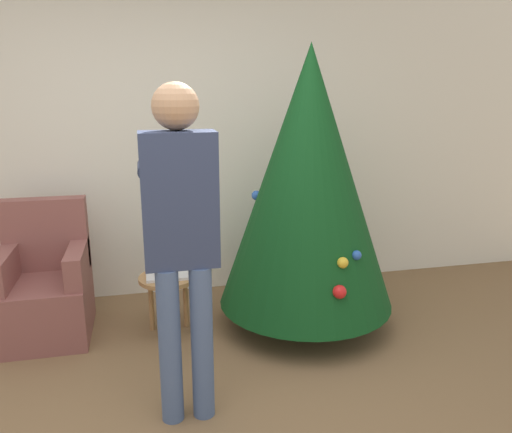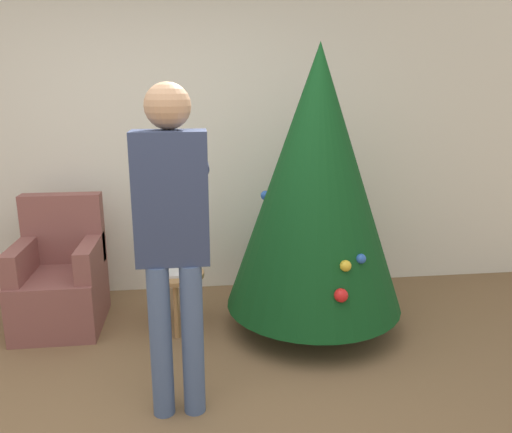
{
  "view_description": "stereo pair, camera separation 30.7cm",
  "coord_description": "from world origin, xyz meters",
  "px_view_note": "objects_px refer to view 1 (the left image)",
  "views": [
    {
      "loc": [
        -0.08,
        -2.04,
        1.78
      ],
      "look_at": [
        0.58,
        0.86,
        1.0
      ],
      "focal_mm": 35.0,
      "sensor_mm": 36.0,
      "label": 1
    },
    {
      "loc": [
        0.22,
        -2.1,
        1.78
      ],
      "look_at": [
        0.58,
        0.86,
        1.0
      ],
      "focal_mm": 35.0,
      "sensor_mm": 36.0,
      "label": 2
    }
  ],
  "objects_px": {
    "christmas_tree": "(308,180)",
    "side_stool": "(168,285)",
    "armchair": "(46,289)",
    "person_standing": "(181,226)"
  },
  "relations": [
    {
      "from": "side_stool",
      "to": "christmas_tree",
      "type": "bearing_deg",
      "value": -4.44
    },
    {
      "from": "armchair",
      "to": "person_standing",
      "type": "xyz_separation_m",
      "value": [
        0.91,
        -1.16,
        0.74
      ]
    },
    {
      "from": "armchair",
      "to": "person_standing",
      "type": "height_order",
      "value": "person_standing"
    },
    {
      "from": "christmas_tree",
      "to": "side_stool",
      "type": "height_order",
      "value": "christmas_tree"
    },
    {
      "from": "person_standing",
      "to": "side_stool",
      "type": "distance_m",
      "value": 1.19
    },
    {
      "from": "armchair",
      "to": "side_stool",
      "type": "xyz_separation_m",
      "value": [
        0.87,
        -0.2,
        0.03
      ]
    },
    {
      "from": "christmas_tree",
      "to": "armchair",
      "type": "xyz_separation_m",
      "value": [
        -1.9,
        0.28,
        -0.78
      ]
    },
    {
      "from": "christmas_tree",
      "to": "armchair",
      "type": "distance_m",
      "value": 2.07
    },
    {
      "from": "armchair",
      "to": "side_stool",
      "type": "distance_m",
      "value": 0.9
    },
    {
      "from": "side_stool",
      "to": "person_standing",
      "type": "bearing_deg",
      "value": -87.55
    }
  ]
}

